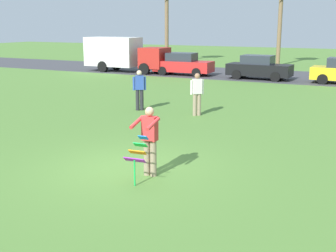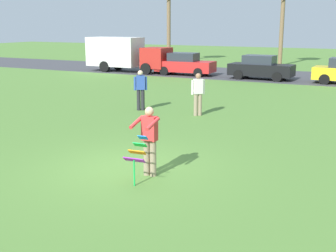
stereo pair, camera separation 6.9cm
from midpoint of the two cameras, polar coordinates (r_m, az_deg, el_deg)
The scene contains 9 objects.
ground_plane at distance 11.58m, azimuth -5.40°, elevation -5.48°, with size 120.00×120.00×0.00m, color #568438.
road_strip at distance 32.38m, azimuth 15.82°, elevation 6.12°, with size 120.00×8.00×0.01m, color #424247.
person_kite_flyer at distance 10.75m, azimuth -2.59°, elevation -1.63°, with size 0.54×0.65×1.73m.
kite_held at distance 10.30m, azimuth -4.15°, elevation -3.58°, with size 0.52×0.66×1.10m.
parked_truck_red_cab at distance 34.62m, azimuth -6.00°, elevation 9.30°, with size 6.75×2.23×2.62m.
parked_car_red at distance 32.23m, azimuth 1.89°, elevation 7.95°, with size 4.26×1.95×1.60m.
parked_car_black at distance 30.37m, azimuth 11.59°, elevation 7.38°, with size 4.25×1.93×1.60m.
person_walker_near at distance 17.95m, azimuth 3.66°, elevation 4.29°, with size 0.45×0.40×1.73m.
person_walker_far at distance 19.06m, azimuth -3.80°, elevation 4.80°, with size 0.49×0.38×1.73m.
Camera 1 is at (5.77, -9.34, 3.69)m, focal length 47.25 mm.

